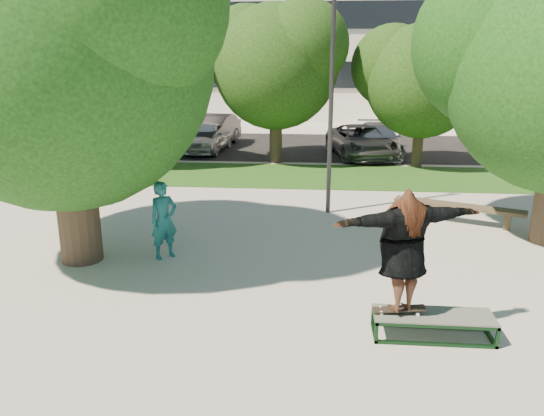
# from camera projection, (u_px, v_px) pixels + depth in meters

# --- Properties ---
(ground) EXTENTS (120.00, 120.00, 0.00)m
(ground) POSITION_uv_depth(u_px,v_px,m) (278.00, 287.00, 9.87)
(ground) COLOR #AEA9A0
(ground) RESTS_ON ground
(grass_strip) EXTENTS (30.00, 4.00, 0.02)m
(grass_strip) POSITION_uv_depth(u_px,v_px,m) (326.00, 176.00, 18.88)
(grass_strip) COLOR #1C4513
(grass_strip) RESTS_ON ground
(asphalt_strip) EXTENTS (40.00, 8.00, 0.01)m
(asphalt_strip) POSITION_uv_depth(u_px,v_px,m) (303.00, 146.00, 25.19)
(asphalt_strip) COLOR black
(asphalt_strip) RESTS_ON ground
(tree_left) EXTENTS (6.96, 5.95, 7.12)m
(tree_left) POSITION_uv_depth(u_px,v_px,m) (58.00, 40.00, 10.05)
(tree_left) COLOR #38281E
(tree_left) RESTS_ON ground
(bg_tree_left) EXTENTS (5.28, 4.51, 5.77)m
(bg_tree_left) POSITION_uv_depth(u_px,v_px,m) (127.00, 67.00, 19.99)
(bg_tree_left) COLOR #38281E
(bg_tree_left) RESTS_ON ground
(bg_tree_mid) EXTENTS (5.76, 4.92, 6.24)m
(bg_tree_mid) POSITION_uv_depth(u_px,v_px,m) (274.00, 59.00, 20.41)
(bg_tree_mid) COLOR #38281E
(bg_tree_mid) RESTS_ON ground
(bg_tree_right) EXTENTS (5.04, 4.31, 5.43)m
(bg_tree_right) POSITION_uv_depth(u_px,v_px,m) (421.00, 74.00, 19.61)
(bg_tree_right) COLOR #38281E
(bg_tree_right) RESTS_ON ground
(lamppost) EXTENTS (0.25, 0.15, 6.11)m
(lamppost) POSITION_uv_depth(u_px,v_px,m) (331.00, 96.00, 13.70)
(lamppost) COLOR #2D2D30
(lamppost) RESTS_ON ground
(office_building) EXTENTS (30.00, 14.12, 16.00)m
(office_building) POSITION_uv_depth(u_px,v_px,m) (284.00, 0.00, 38.44)
(office_building) COLOR beige
(office_building) RESTS_ON ground
(grind_box) EXTENTS (1.80, 0.60, 0.38)m
(grind_box) POSITION_uv_depth(u_px,v_px,m) (433.00, 325.00, 8.07)
(grind_box) COLOR black
(grind_box) RESTS_ON ground
(skater_rig) EXTENTS (2.39, 1.42, 1.96)m
(skater_rig) POSITION_uv_depth(u_px,v_px,m) (403.00, 250.00, 7.78)
(skater_rig) COLOR white
(skater_rig) RESTS_ON grind_box
(bystander) EXTENTS (0.71, 0.70, 1.66)m
(bystander) POSITION_uv_depth(u_px,v_px,m) (164.00, 220.00, 11.10)
(bystander) COLOR #1B6765
(bystander) RESTS_ON ground
(bench) EXTENTS (3.13, 1.65, 0.49)m
(bench) POSITION_uv_depth(u_px,v_px,m) (458.00, 207.00, 13.53)
(bench) COLOR #4A3E2C
(bench) RESTS_ON ground
(car_silver_a) EXTENTS (1.90, 4.08, 1.35)m
(car_silver_a) POSITION_uv_depth(u_px,v_px,m) (207.00, 136.00, 23.68)
(car_silver_a) COLOR silver
(car_silver_a) RESTS_ON asphalt_strip
(car_dark) EXTENTS (2.19, 4.75, 1.51)m
(car_dark) POSITION_uv_depth(u_px,v_px,m) (212.00, 131.00, 24.73)
(car_dark) COLOR black
(car_dark) RESTS_ON asphalt_strip
(car_grey) EXTENTS (3.08, 5.10, 1.32)m
(car_grey) POSITION_uv_depth(u_px,v_px,m) (361.00, 141.00, 22.40)
(car_grey) COLOR slate
(car_grey) RESTS_ON asphalt_strip
(car_silver_b) EXTENTS (2.05, 4.71, 1.35)m
(car_silver_b) POSITION_uv_depth(u_px,v_px,m) (378.00, 140.00, 22.69)
(car_silver_b) COLOR #BABBBF
(car_silver_b) RESTS_ON asphalt_strip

